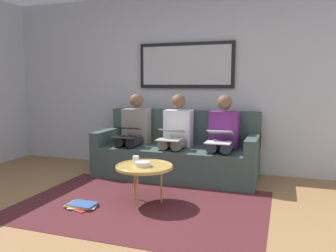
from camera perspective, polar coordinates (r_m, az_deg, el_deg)
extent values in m
cube|color=olive|center=(3.05, -11.05, -19.03)|extent=(6.00, 5.20, 0.10)
cube|color=#B7BCC6|center=(5.15, 3.28, 7.27)|extent=(6.00, 0.12, 2.60)
cube|color=#4C1E23|center=(3.73, -4.36, -13.03)|extent=(2.60, 1.80, 0.01)
cube|color=#384C47|center=(4.75, 1.38, -5.98)|extent=(2.20, 0.90, 0.42)
cube|color=#384C47|center=(5.00, 2.61, -0.08)|extent=(2.20, 0.20, 0.48)
cube|color=#384C47|center=(4.49, 14.04, -2.92)|extent=(0.14, 0.90, 0.20)
cube|color=#384C47|center=(5.09, -9.74, -1.64)|extent=(0.14, 0.90, 0.20)
cube|color=black|center=(5.07, 3.02, 10.10)|extent=(1.43, 0.04, 0.66)
cube|color=#B2B7BC|center=(5.05, 2.94, 10.11)|extent=(1.33, 0.01, 0.56)
cylinder|color=tan|center=(3.65, -3.98, -6.86)|extent=(0.61, 0.61, 0.03)
torus|color=tan|center=(3.65, -3.98, -6.67)|extent=(0.61, 0.61, 0.02)
cylinder|color=#B28E42|center=(3.54, -5.12, -10.82)|extent=(0.02, 0.02, 0.39)
cylinder|color=#B28E42|center=(3.73, -1.12, -9.87)|extent=(0.02, 0.02, 0.39)
cylinder|color=#B28E42|center=(3.85, -5.62, -9.37)|extent=(0.02, 0.02, 0.39)
cylinder|color=silver|center=(3.72, -5.41, -5.68)|extent=(0.07, 0.07, 0.09)
cylinder|color=beige|center=(3.62, -4.23, -6.38)|extent=(0.17, 0.17, 0.05)
cube|color=#66236B|center=(4.61, 9.38, -0.65)|extent=(0.38, 0.22, 0.50)
sphere|color=brown|center=(4.58, 9.47, 3.94)|extent=(0.20, 0.20, 0.20)
cylinder|color=#384256|center=(4.42, 10.03, -3.36)|extent=(0.14, 0.42, 0.14)
cylinder|color=#384256|center=(4.45, 7.73, -3.24)|extent=(0.14, 0.42, 0.14)
cylinder|color=#384256|center=(4.28, 9.50, -7.54)|extent=(0.11, 0.11, 0.42)
cylinder|color=#384256|center=(4.31, 7.12, -7.39)|extent=(0.11, 0.11, 0.42)
cube|color=white|center=(4.22, 8.39, -2.78)|extent=(0.31, 0.22, 0.01)
cube|color=white|center=(4.34, 8.77, -1.03)|extent=(0.31, 0.21, 0.08)
cube|color=#A5C6EA|center=(4.34, 8.76, -0.98)|extent=(0.28, 0.19, 0.06)
cube|color=silver|center=(4.76, 1.76, -0.32)|extent=(0.38, 0.22, 0.50)
sphere|color=brown|center=(4.72, 1.78, 4.13)|extent=(0.20, 0.20, 0.20)
cylinder|color=gray|center=(4.56, 2.05, -2.93)|extent=(0.14, 0.42, 0.14)
cylinder|color=gray|center=(4.62, -0.09, -2.81)|extent=(0.14, 0.42, 0.14)
cylinder|color=gray|center=(4.42, 1.24, -6.96)|extent=(0.11, 0.11, 0.42)
cylinder|color=gray|center=(4.48, -0.97, -6.78)|extent=(0.11, 0.11, 0.42)
cube|color=silver|center=(4.38, 0.13, -2.34)|extent=(0.31, 0.21, 0.01)
cube|color=silver|center=(4.48, 0.65, -0.75)|extent=(0.31, 0.20, 0.06)
cube|color=#A5C6EA|center=(4.48, 0.64, -0.70)|extent=(0.28, 0.18, 0.05)
cube|color=gray|center=(4.98, -5.29, -0.01)|extent=(0.38, 0.22, 0.50)
sphere|color=brown|center=(4.95, -5.34, 4.25)|extent=(0.20, 0.20, 0.20)
cylinder|color=#232328|center=(4.78, -5.31, -2.49)|extent=(0.14, 0.42, 0.14)
cylinder|color=#232328|center=(4.86, -7.25, -2.36)|extent=(0.14, 0.42, 0.14)
cylinder|color=#232328|center=(4.65, -6.34, -6.29)|extent=(0.11, 0.11, 0.42)
cylinder|color=#232328|center=(4.73, -8.32, -6.10)|extent=(0.11, 0.11, 0.42)
cube|color=black|center=(4.62, -7.41, -1.90)|extent=(0.33, 0.21, 0.01)
cube|color=black|center=(4.72, -6.77, -0.40)|extent=(0.33, 0.20, 0.05)
cube|color=#A5C6EA|center=(4.71, -6.79, -0.35)|extent=(0.30, 0.18, 0.04)
cube|color=red|center=(3.75, -14.56, -13.03)|extent=(0.33, 0.27, 0.01)
cube|color=white|center=(3.75, -14.03, -12.84)|extent=(0.33, 0.27, 0.01)
cube|color=yellow|center=(3.76, -14.49, -12.64)|extent=(0.29, 0.21, 0.01)
cube|color=#33569E|center=(3.75, -14.15, -12.53)|extent=(0.28, 0.20, 0.01)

